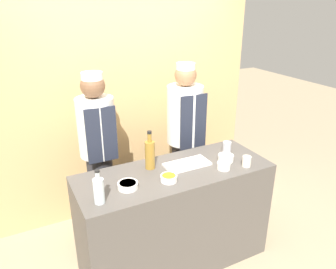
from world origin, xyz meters
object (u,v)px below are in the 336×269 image
Objects in this scene: sauce_bowl_white at (226,158)px; bottle_clear at (99,190)px; cup_cream at (247,161)px; sauce_bowl_yellow at (128,185)px; cup_steel at (227,147)px; bottle_vinegar at (150,154)px; chef_left at (99,154)px; cutting_board at (187,164)px; sauce_bowl_orange at (169,178)px; chef_right at (184,137)px; sauce_bowl_green at (224,165)px.

sauce_bowl_white is 1.18m from bottle_clear.
sauce_bowl_yellow is at bearing 172.73° from cup_cream.
bottle_clear is 2.84× the size of cup_cream.
cup_steel is at bearing 10.12° from sauce_bowl_yellow.
chef_left reaches higher than bottle_vinegar.
cup_steel is at bearing 9.00° from cutting_board.
sauce_bowl_white is 0.41× the size of bottle_vinegar.
sauce_bowl_orange is 0.61m from sauce_bowl_white.
cup_steel reaches higher than sauce_bowl_yellow.
chef_right is (0.93, -0.00, -0.01)m from chef_left.
cup_cream reaches higher than sauce_bowl_yellow.
sauce_bowl_yellow is 0.73m from chef_left.
sauce_bowl_white is 1.50× the size of cup_cream.
chef_left reaches higher than sauce_bowl_yellow.
sauce_bowl_orange is at bearing -127.15° from chef_right.
chef_left is at bearing 134.62° from cutting_board.
cup_cream is at bearing -82.12° from chef_right.
sauce_bowl_green is 0.07× the size of chef_right.
sauce_bowl_yellow is 0.33m from sauce_bowl_orange.
sauce_bowl_green is 1.17m from chef_left.
chef_right reaches higher than cup_steel.
cup_steel is 1.03× the size of cup_cream.
chef_left is at bearing 140.72° from cup_cream.
bottle_vinegar is 0.78m from cup_steel.
cup_steel is (0.47, 0.08, 0.04)m from cutting_board.
sauce_bowl_green is at bearing 0.28° from bottle_clear.
sauce_bowl_orange is 1.46× the size of cup_cream.
bottle_vinegar is 1.30× the size of bottle_clear.
chef_left reaches higher than cup_steel.
cutting_board is 4.33× the size of cup_cream.
cutting_board is at bearing 13.75° from bottle_clear.
sauce_bowl_yellow is 0.09× the size of chef_left.
sauce_bowl_white is at bearing -15.91° from bottle_vinegar.
cup_steel is (0.78, -0.02, -0.08)m from bottle_vinegar.
chef_left is at bearing 91.46° from sauce_bowl_yellow.
chef_left is (-0.30, 0.51, -0.15)m from bottle_vinegar.
sauce_bowl_green is 0.33× the size of bottle_vinegar.
sauce_bowl_yellow is 0.61× the size of bottle_clear.
cup_steel is at bearing 51.10° from sauce_bowl_white.
cutting_board is at bearing 11.03° from sauce_bowl_yellow.
sauce_bowl_orange is 0.31m from cutting_board.
sauce_bowl_white is 0.36m from cutting_board.
bottle_clear reaches higher than cup_steel.
sauce_bowl_orange reaches higher than cutting_board.
chef_right is at bearing 39.12° from bottle_vinegar.
sauce_bowl_green is 0.50m from sauce_bowl_orange.
bottle_vinegar is (0.28, 0.21, 0.11)m from sauce_bowl_yellow.
bottle_vinegar reaches higher than sauce_bowl_orange.
sauce_bowl_green is at bearing -39.29° from cutting_board.
sauce_bowl_white is 0.21m from cup_steel.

